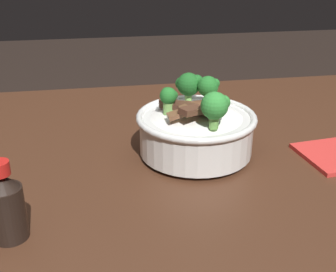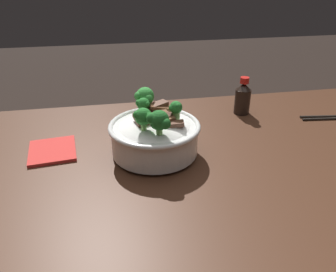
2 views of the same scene
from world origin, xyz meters
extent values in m
cube|color=#472819|center=(0.00, 0.00, 0.79)|extent=(1.55, 0.78, 0.04)
cube|color=#472819|center=(-0.69, -0.30, 0.38)|extent=(0.09, 0.09, 0.77)
cylinder|color=white|center=(0.04, -0.05, 0.81)|extent=(0.09, 0.09, 0.01)
cylinder|color=white|center=(0.04, -0.05, 0.85)|extent=(0.20, 0.20, 0.07)
torus|color=white|center=(0.04, -0.05, 0.88)|extent=(0.22, 0.22, 0.01)
ellipsoid|color=white|center=(0.04, -0.05, 0.88)|extent=(0.18, 0.18, 0.05)
cube|color=brown|center=(0.01, -0.06, 0.91)|extent=(0.04, 0.07, 0.01)
cube|color=#563323|center=(0.01, -0.02, 0.90)|extent=(0.06, 0.03, 0.01)
cube|color=brown|center=(0.08, -0.04, 0.91)|extent=(0.03, 0.05, 0.02)
cube|color=brown|center=(0.01, -0.09, 0.91)|extent=(0.07, 0.03, 0.02)
cube|color=#563323|center=(0.03, -0.09, 0.92)|extent=(0.06, 0.04, 0.01)
cube|color=#4C2B1E|center=(0.03, -0.06, 0.91)|extent=(0.07, 0.06, 0.01)
cube|color=brown|center=(0.05, -0.04, 0.90)|extent=(0.05, 0.04, 0.01)
cylinder|color=#7AB256|center=(-0.01, -0.05, 0.91)|extent=(0.02, 0.02, 0.02)
sphere|color=#237028|center=(-0.01, -0.05, 0.93)|extent=(0.03, 0.03, 0.03)
sphere|color=#237028|center=(0.00, -0.04, 0.93)|extent=(0.02, 0.02, 0.02)
sphere|color=#237028|center=(-0.01, -0.04, 0.93)|extent=(0.02, 0.02, 0.02)
cylinder|color=#7AB256|center=(0.07, -0.01, 0.90)|extent=(0.01, 0.01, 0.02)
sphere|color=#237028|center=(0.07, -0.01, 0.93)|extent=(0.04, 0.04, 0.04)
sphere|color=#237028|center=(0.08, -0.01, 0.93)|extent=(0.02, 0.02, 0.02)
sphere|color=#237028|center=(0.06, 0.00, 0.93)|extent=(0.02, 0.02, 0.02)
cylinder|color=#7AB256|center=(0.06, -0.09, 0.90)|extent=(0.02, 0.02, 0.02)
sphere|color=#237028|center=(0.06, -0.09, 0.92)|extent=(0.03, 0.03, 0.03)
sphere|color=#237028|center=(0.07, -0.09, 0.93)|extent=(0.02, 0.02, 0.02)
sphere|color=#237028|center=(0.05, -0.08, 0.93)|extent=(0.02, 0.02, 0.02)
cylinder|color=#7AB256|center=(0.04, 0.01, 0.90)|extent=(0.01, 0.01, 0.02)
sphere|color=#1E6023|center=(0.04, 0.01, 0.93)|extent=(0.04, 0.04, 0.04)
sphere|color=#1E6023|center=(0.05, 0.01, 0.93)|extent=(0.03, 0.03, 0.03)
sphere|color=#1E6023|center=(0.03, 0.03, 0.92)|extent=(0.02, 0.02, 0.02)
cylinder|color=#6BA84C|center=(0.05, -0.12, 0.91)|extent=(0.02, 0.02, 0.02)
sphere|color=green|center=(0.05, -0.12, 0.93)|extent=(0.04, 0.04, 0.04)
sphere|color=green|center=(0.07, -0.11, 0.93)|extent=(0.02, 0.02, 0.02)
sphere|color=green|center=(0.05, -0.10, 0.93)|extent=(0.03, 0.03, 0.03)
cylinder|color=#28231E|center=(-0.52, -0.16, 0.81)|extent=(0.21, 0.03, 0.01)
cylinder|color=black|center=(-0.26, -0.24, 0.85)|extent=(0.05, 0.05, 0.08)
cone|color=black|center=(-0.26, -0.24, 0.89)|extent=(0.04, 0.04, 0.02)
cylinder|color=red|center=(-0.26, -0.24, 0.91)|extent=(0.03, 0.03, 0.02)
cube|color=red|center=(0.29, -0.10, 0.81)|extent=(0.12, 0.13, 0.01)
camera|label=1|loc=(-0.13, -0.74, 1.17)|focal=45.96mm
camera|label=2|loc=(0.14, 0.65, 1.23)|focal=35.77mm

